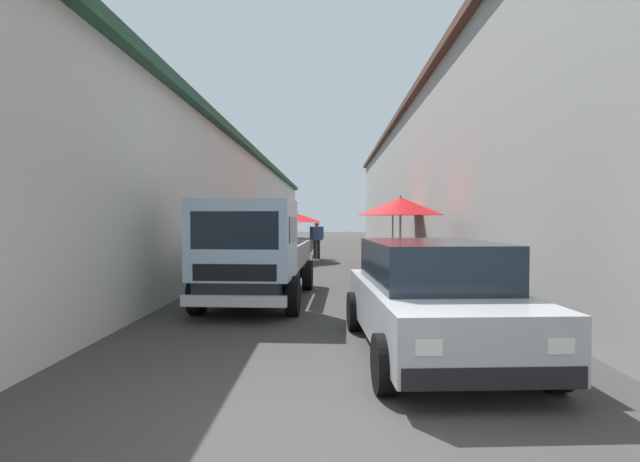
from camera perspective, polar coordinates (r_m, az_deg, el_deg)
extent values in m
plane|color=#3D3A38|center=(17.12, 1.26, -4.35)|extent=(90.00, 90.00, 0.00)
cube|color=beige|center=(20.46, -18.22, 2.74)|extent=(49.50, 7.00, 4.43)
cube|color=#284C38|center=(20.65, -18.28, 9.23)|extent=(49.80, 7.50, 0.24)
cube|color=gray|center=(20.51, 20.78, 5.59)|extent=(49.50, 7.00, 6.48)
cube|color=#4C3328|center=(21.02, 20.87, 14.77)|extent=(49.80, 7.50, 0.24)
cylinder|color=#9E9EA3|center=(17.89, 8.81, -0.28)|extent=(0.06, 0.06, 2.38)
cone|color=red|center=(17.89, 8.82, 2.74)|extent=(2.61, 2.61, 0.49)
sphere|color=#9E9EA3|center=(17.90, 8.83, 3.66)|extent=(0.07, 0.07, 0.07)
cube|color=brown|center=(17.90, 8.22, -2.80)|extent=(0.95, 0.65, 0.81)
sphere|color=orange|center=(18.06, 8.48, -1.33)|extent=(0.09, 0.09, 0.09)
sphere|color=orange|center=(17.77, 8.51, -1.37)|extent=(0.09, 0.09, 0.09)
sphere|color=orange|center=(17.88, 8.21, -1.35)|extent=(0.09, 0.09, 0.09)
sphere|color=orange|center=(17.94, 8.43, -1.17)|extent=(0.09, 0.09, 0.09)
sphere|color=orange|center=(17.93, 7.92, -1.34)|extent=(0.09, 0.09, 0.09)
sphere|color=orange|center=(17.79, 8.30, -1.37)|extent=(0.09, 0.09, 0.09)
cylinder|color=#9E9EA3|center=(12.34, 9.72, -1.30)|extent=(0.06, 0.06, 2.30)
cone|color=red|center=(12.33, 9.74, 2.98)|extent=(2.24, 2.24, 0.46)
sphere|color=#9E9EA3|center=(12.34, 9.74, 4.22)|extent=(0.07, 0.07, 0.07)
cube|color=#9E7547|center=(12.24, 9.13, -4.93)|extent=(0.77, 0.71, 0.75)
sphere|color=orange|center=(12.44, 9.15, -2.88)|extent=(0.09, 0.09, 0.09)
sphere|color=orange|center=(12.32, 8.65, -2.92)|extent=(0.09, 0.09, 0.09)
sphere|color=orange|center=(12.37, 8.24, -2.65)|extent=(0.09, 0.09, 0.09)
sphere|color=orange|center=(12.14, 8.89, -2.99)|extent=(0.09, 0.09, 0.09)
cylinder|color=#9E9EA3|center=(19.30, -3.51, -0.64)|extent=(0.06, 0.06, 2.04)
cone|color=red|center=(19.29, -3.52, 1.74)|extent=(2.60, 2.60, 0.44)
sphere|color=#9E9EA3|center=(19.29, -3.52, 2.51)|extent=(0.07, 0.07, 0.07)
cube|color=#9E7547|center=(19.18, -4.20, -2.56)|extent=(1.00, 0.65, 0.77)
sphere|color=orange|center=(19.46, -4.40, -1.07)|extent=(0.09, 0.09, 0.09)
sphere|color=orange|center=(19.07, -3.66, -1.29)|extent=(0.09, 0.09, 0.09)
sphere|color=orange|center=(18.99, -4.19, -1.30)|extent=(0.09, 0.09, 0.09)
sphere|color=orange|center=(19.45, -3.72, -1.23)|extent=(0.09, 0.09, 0.09)
cube|color=#ADAFB5|center=(6.29, 13.52, -9.32)|extent=(4.00, 1.96, 0.64)
cube|color=#19232D|center=(6.35, 13.18, -3.74)|extent=(2.43, 1.65, 0.56)
cube|color=black|center=(4.59, 20.26, -16.31)|extent=(0.20, 1.65, 0.20)
cube|color=silver|center=(4.74, 27.08, -12.28)|extent=(0.07, 0.24, 0.14)
cube|color=silver|center=(4.31, 12.99, -13.55)|extent=(0.07, 0.24, 0.14)
cylinder|color=black|center=(5.47, 26.44, -14.00)|extent=(0.61, 0.24, 0.60)
cylinder|color=black|center=(4.91, 7.82, -15.65)|extent=(0.61, 0.24, 0.60)
cylinder|color=black|center=(7.84, 16.97, -9.20)|extent=(0.61, 0.24, 0.60)
cylinder|color=black|center=(7.46, 4.21, -9.68)|extent=(0.61, 0.24, 0.60)
cube|color=black|center=(10.24, -7.12, -5.50)|extent=(4.85, 1.65, 0.36)
cube|color=#ADC6E0|center=(8.57, -9.14, -0.96)|extent=(1.60, 1.81, 1.40)
cube|color=#19232D|center=(7.84, -10.31, 0.08)|extent=(0.11, 1.47, 0.63)
cube|color=#19232D|center=(8.56, -9.14, 0.21)|extent=(1.11, 1.81, 0.45)
cube|color=black|center=(7.88, -10.31, -4.97)|extent=(0.11, 1.40, 0.28)
cube|color=silver|center=(7.87, -10.43, -8.37)|extent=(0.19, 1.75, 0.18)
cube|color=gray|center=(10.89, -2.07, -2.79)|extent=(3.16, 0.18, 0.50)
cube|color=gray|center=(11.16, -10.51, -2.71)|extent=(3.16, 0.18, 0.50)
cube|color=gray|center=(12.52, -5.14, -2.24)|extent=(0.12, 1.65, 0.50)
cylinder|color=black|center=(8.53, -3.30, -7.85)|extent=(0.73, 0.25, 0.72)
cylinder|color=black|center=(8.90, -14.66, -7.50)|extent=(0.73, 0.25, 0.72)
cylinder|color=black|center=(11.55, -1.51, -5.38)|extent=(0.73, 0.25, 0.72)
cylinder|color=black|center=(11.83, -10.02, -5.24)|extent=(0.73, 0.25, 0.72)
cylinder|color=#232328|center=(15.02, -4.92, -3.69)|extent=(0.14, 0.14, 0.77)
cylinder|color=#232328|center=(14.87, -4.73, -3.74)|extent=(0.14, 0.14, 0.77)
cube|color=white|center=(14.90, -4.83, -1.12)|extent=(0.49, 0.36, 0.58)
sphere|color=tan|center=(14.89, -4.84, 0.41)|extent=(0.21, 0.21, 0.21)
cylinder|color=white|center=(15.16, -5.15, -0.96)|extent=(0.08, 0.08, 0.52)
cylinder|color=white|center=(14.64, -4.51, -1.05)|extent=(0.08, 0.08, 0.52)
cylinder|color=#232328|center=(20.48, -0.19, -2.26)|extent=(0.14, 0.14, 0.80)
cylinder|color=#232328|center=(20.42, -0.61, -2.27)|extent=(0.14, 0.14, 0.80)
cube|color=#33518C|center=(20.41, -0.40, -0.30)|extent=(0.38, 0.51, 0.60)
sphere|color=#A57A5B|center=(20.41, -0.40, 0.86)|extent=(0.22, 0.22, 0.22)
cylinder|color=#33518C|center=(20.53, 0.33, -0.20)|extent=(0.08, 0.08, 0.54)
cylinder|color=#33518C|center=(20.31, -1.14, -0.22)|extent=(0.08, 0.08, 0.54)
cylinder|color=black|center=(14.94, -9.02, -4.37)|extent=(0.44, 0.09, 0.44)
cylinder|color=black|center=(13.72, -9.95, -4.90)|extent=(0.44, 0.11, 0.44)
cube|color=#3359A5|center=(14.28, -9.50, -4.45)|extent=(0.90, 0.28, 0.08)
ellipsoid|color=black|center=(13.95, -9.74, -3.06)|extent=(0.56, 0.26, 0.20)
cube|color=#3359A5|center=(14.85, -9.06, -2.67)|extent=(0.14, 0.32, 0.56)
cylinder|color=silver|center=(14.78, -9.11, -2.30)|extent=(0.27, 0.06, 0.68)
cylinder|color=black|center=(14.68, -9.17, -0.96)|extent=(0.55, 0.04, 0.04)
cylinder|color=#1E8C3F|center=(17.19, -1.28, -2.92)|extent=(0.30, 0.30, 0.03)
cylinder|color=#1E8C3F|center=(17.32, -1.27, -3.58)|extent=(0.04, 0.04, 0.42)
cylinder|color=#1E8C3F|center=(17.21, -1.66, -3.61)|extent=(0.04, 0.04, 0.42)
cylinder|color=#1E8C3F|center=(17.09, -1.30, -3.65)|extent=(0.04, 0.04, 0.42)
cylinder|color=#1E8C3F|center=(17.20, -0.91, -3.62)|extent=(0.04, 0.04, 0.42)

